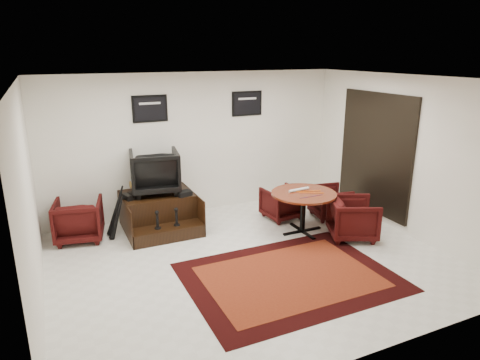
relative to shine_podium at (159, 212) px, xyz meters
The scene contains 16 objects.
ground 2.16m from the shine_podium, 62.66° to the right, with size 6.00×6.00×0.00m, color white.
room_shell 2.70m from the shine_podium, 51.97° to the right, with size 6.02×5.02×2.81m.
area_rug 2.91m from the shine_podium, 64.13° to the right, with size 2.98×2.23×0.01m.
shine_podium is the anchor object (origin of this frame).
shine_chair 0.81m from the shine_podium, 90.00° to the left, with size 0.85×0.80×0.88m, color black.
shoes_pair 0.65m from the shine_podium, behind, with size 0.28×0.30×0.09m.
polish_kit 0.64m from the shine_podium, 33.78° to the right, with size 0.25×0.18×0.09m, color black.
umbrella_black 0.80m from the shine_podium, 168.19° to the right, with size 0.29×0.11×0.78m, color black, non-canonical shape.
umbrella_hooked 0.77m from the shine_podium, behind, with size 0.35×0.13×0.93m, color black, non-canonical shape.
armchair_side 1.40m from the shine_podium, behind, with size 0.78×0.73×0.80m, color black.
meeting_table 2.67m from the shine_podium, 28.88° to the right, with size 1.16×1.16×0.76m.
table_chair_back 2.38m from the shine_podium, 12.56° to the right, with size 0.67×0.62×0.69m, color black.
table_chair_window 3.34m from the shine_podium, 15.16° to the right, with size 0.67×0.63×0.69m, color black.
table_chair_corner 3.52m from the shine_podium, 31.73° to the right, with size 0.77×0.72×0.79m, color black.
paper_roll 2.61m from the shine_podium, 26.92° to the right, with size 0.05×0.05×0.42m, color silver.
table_clutter 2.80m from the shine_podium, 29.53° to the right, with size 0.57×0.35×0.01m.
Camera 1 is at (-2.71, -5.47, 3.16)m, focal length 32.00 mm.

